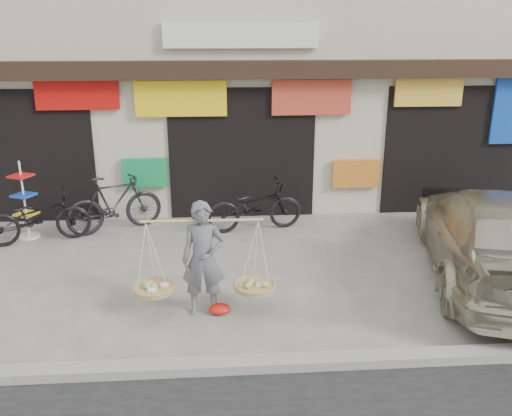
{
  "coord_description": "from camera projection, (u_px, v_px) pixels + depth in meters",
  "views": [
    {
      "loc": [
        -0.5,
        -7.46,
        3.83
      ],
      "look_at": [
        0.1,
        0.9,
        1.03
      ],
      "focal_mm": 38.0,
      "sensor_mm": 36.0,
      "label": 1
    }
  ],
  "objects": [
    {
      "name": "suv",
      "position": [
        495.0,
        234.0,
        8.57
      ],
      "size": [
        3.17,
        5.29,
        1.44
      ],
      "rotation": [
        0.0,
        0.0,
        2.89
      ],
      "color": "#B6AE93",
      "rests_on": "ground"
    },
    {
      "name": "street_vendor",
      "position": [
        204.0,
        263.0,
        7.43
      ],
      "size": [
        1.96,
        0.59,
        1.64
      ],
      "rotation": [
        0.0,
        0.0,
        -0.02
      ],
      "color": "slate",
      "rests_on": "ground"
    },
    {
      "name": "bike_1",
      "position": [
        114.0,
        204.0,
        10.57
      ],
      "size": [
        1.93,
        1.27,
        1.13
      ],
      "primitive_type": "imported",
      "rotation": [
        0.0,
        0.0,
        2.0
      ],
      "color": "black",
      "rests_on": "ground"
    },
    {
      "name": "bike_0",
      "position": [
        37.0,
        217.0,
        10.02
      ],
      "size": [
        2.0,
        1.16,
        0.99
      ],
      "primitive_type": "imported",
      "rotation": [
        0.0,
        0.0,
        1.85
      ],
      "color": "black",
      "rests_on": "ground"
    },
    {
      "name": "bike_2",
      "position": [
        255.0,
        206.0,
        10.63
      ],
      "size": [
        1.99,
        1.0,
        1.0
      ],
      "primitive_type": "imported",
      "rotation": [
        0.0,
        0.0,
        1.76
      ],
      "color": "black",
      "rests_on": "ground"
    },
    {
      "name": "ground",
      "position": [
        254.0,
        290.0,
        8.3
      ],
      "size": [
        70.0,
        70.0,
        0.0
      ],
      "primitive_type": "plane",
      "color": "gray",
      "rests_on": "ground"
    },
    {
      "name": "red_bag",
      "position": [
        220.0,
        309.0,
        7.62
      ],
      "size": [
        0.31,
        0.25,
        0.14
      ],
      "primitive_type": "ellipsoid",
      "color": "red",
      "rests_on": "ground"
    },
    {
      "name": "kerb",
      "position": [
        265.0,
        364.0,
        6.39
      ],
      "size": [
        70.0,
        0.25,
        0.12
      ],
      "primitive_type": "cube",
      "color": "gray",
      "rests_on": "ground"
    },
    {
      "name": "display_rack",
      "position": [
        25.0,
        207.0,
        10.24
      ],
      "size": [
        0.47,
        0.47,
        1.5
      ],
      "rotation": [
        0.0,
        0.0,
        -0.43
      ],
      "color": "silver",
      "rests_on": "ground"
    },
    {
      "name": "shophouse_block",
      "position": [
        236.0,
        44.0,
        13.28
      ],
      "size": [
        14.0,
        6.32,
        7.0
      ],
      "color": "beige",
      "rests_on": "ground"
    }
  ]
}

